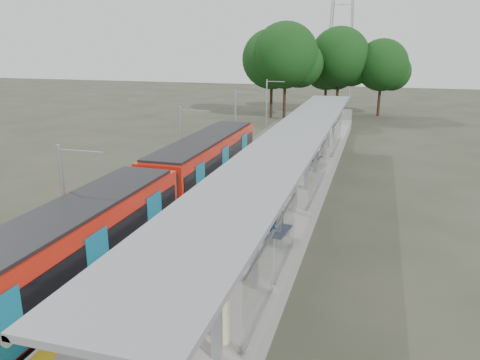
{
  "coord_description": "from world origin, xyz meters",
  "views": [
    {
      "loc": [
        5.68,
        -8.3,
        9.26
      ],
      "look_at": [
        -1.0,
        14.44,
        2.3
      ],
      "focal_mm": 35.0,
      "sensor_mm": 36.0,
      "label": 1
    }
  ],
  "objects_px": {
    "bench_mid": "(280,229)",
    "info_pillar_far": "(318,142)",
    "litter_bin": "(261,226)",
    "train": "(154,196)",
    "bench_far": "(315,157)",
    "info_pillar_near": "(223,320)"
  },
  "relations": [
    {
      "from": "litter_bin",
      "to": "bench_far",
      "type": "bearing_deg",
      "value": 87.38
    },
    {
      "from": "train",
      "to": "litter_bin",
      "type": "relative_size",
      "value": 29.53
    },
    {
      "from": "bench_mid",
      "to": "litter_bin",
      "type": "bearing_deg",
      "value": 161.98
    },
    {
      "from": "bench_mid",
      "to": "info_pillar_near",
      "type": "xyz_separation_m",
      "value": [
        -0.1,
        -7.39,
        0.13
      ]
    },
    {
      "from": "info_pillar_near",
      "to": "litter_bin",
      "type": "bearing_deg",
      "value": 80.35
    },
    {
      "from": "train",
      "to": "info_pillar_far",
      "type": "bearing_deg",
      "value": 71.12
    },
    {
      "from": "info_pillar_far",
      "to": "litter_bin",
      "type": "bearing_deg",
      "value": -74.99
    },
    {
      "from": "train",
      "to": "bench_far",
      "type": "distance_m",
      "value": 13.84
    },
    {
      "from": "litter_bin",
      "to": "info_pillar_far",
      "type": "bearing_deg",
      "value": 89.24
    },
    {
      "from": "bench_mid",
      "to": "info_pillar_far",
      "type": "height_order",
      "value": "info_pillar_far"
    },
    {
      "from": "train",
      "to": "litter_bin",
      "type": "height_order",
      "value": "train"
    },
    {
      "from": "bench_mid",
      "to": "info_pillar_far",
      "type": "distance_m",
      "value": 18.45
    },
    {
      "from": "bench_mid",
      "to": "info_pillar_near",
      "type": "bearing_deg",
      "value": -84.22
    },
    {
      "from": "bench_mid",
      "to": "info_pillar_far",
      "type": "bearing_deg",
      "value": 98.74
    },
    {
      "from": "info_pillar_near",
      "to": "info_pillar_far",
      "type": "bearing_deg",
      "value": 75.54
    },
    {
      "from": "info_pillar_near",
      "to": "info_pillar_far",
      "type": "height_order",
      "value": "info_pillar_far"
    },
    {
      "from": "train",
      "to": "info_pillar_far",
      "type": "xyz_separation_m",
      "value": [
        5.85,
        17.1,
        -0.33
      ]
    },
    {
      "from": "bench_mid",
      "to": "litter_bin",
      "type": "height_order",
      "value": "bench_mid"
    },
    {
      "from": "info_pillar_near",
      "to": "bench_far",
      "type": "bearing_deg",
      "value": 74.84
    },
    {
      "from": "bench_far",
      "to": "info_pillar_near",
      "type": "relative_size",
      "value": 1.02
    },
    {
      "from": "bench_far",
      "to": "info_pillar_far",
      "type": "bearing_deg",
      "value": 102.23
    },
    {
      "from": "bench_far",
      "to": "info_pillar_far",
      "type": "xyz_separation_m",
      "value": [
        -0.37,
        4.74,
        0.14
      ]
    }
  ]
}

